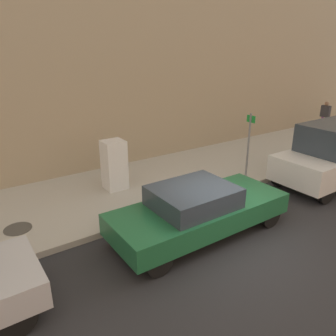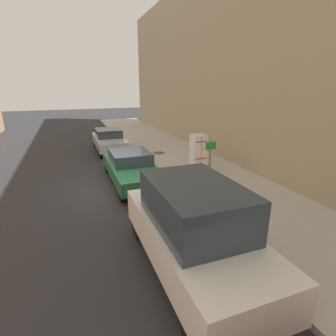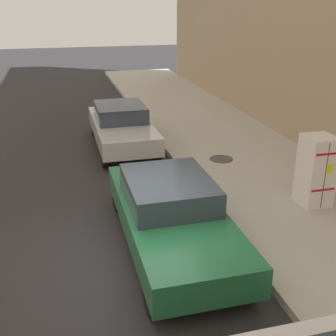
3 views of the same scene
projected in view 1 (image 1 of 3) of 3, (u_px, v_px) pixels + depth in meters
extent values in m
plane|color=#28282B|center=(225.00, 240.00, 8.33)|extent=(80.00, 80.00, 0.00)
cube|color=#B2ADA0|center=(144.00, 185.00, 11.42)|extent=(4.37, 44.00, 0.17)
cube|color=tan|center=(95.00, 26.00, 12.10)|extent=(2.13, 39.60, 10.69)
cube|color=white|center=(114.00, 165.00, 10.71)|extent=(0.66, 0.69, 1.64)
cube|color=black|center=(124.00, 163.00, 10.90)|extent=(0.01, 0.01, 1.55)
cube|color=yellow|center=(123.00, 157.00, 10.90)|extent=(0.16, 0.01, 0.22)
cube|color=red|center=(123.00, 148.00, 10.72)|extent=(0.60, 0.01, 0.05)
cube|color=red|center=(124.00, 172.00, 11.01)|extent=(0.60, 0.01, 0.05)
cylinder|color=#47443F|center=(18.00, 229.00, 8.50)|extent=(0.70, 0.70, 0.02)
cylinder|color=slate|center=(248.00, 146.00, 11.49)|extent=(0.07, 0.07, 2.33)
cube|color=#198C33|center=(251.00, 119.00, 11.16)|extent=(0.36, 0.02, 0.24)
cylinder|color=#7A3D7F|center=(322.00, 124.00, 18.21)|extent=(0.14, 0.14, 0.82)
cylinder|color=#7A3D7F|center=(325.00, 125.00, 18.05)|extent=(0.14, 0.14, 0.82)
cube|color=#333338|center=(326.00, 111.00, 17.88)|extent=(0.48, 0.22, 0.62)
sphere|color=#8C664C|center=(327.00, 104.00, 17.73)|extent=(0.22, 0.22, 0.22)
cylinder|color=black|center=(14.00, 318.00, 5.46)|extent=(0.22, 0.73, 0.73)
cube|color=#1E6038|center=(200.00, 213.00, 8.43)|extent=(1.85, 4.75, 0.55)
cube|color=#2D3842|center=(193.00, 197.00, 8.12)|extent=(1.63, 2.00, 0.50)
cylinder|color=black|center=(228.00, 195.00, 10.10)|extent=(0.22, 0.65, 0.65)
cylinder|color=black|center=(270.00, 215.00, 8.87)|extent=(0.22, 0.65, 0.65)
cylinder|color=black|center=(124.00, 230.00, 8.19)|extent=(0.22, 0.65, 0.65)
cylinder|color=black|center=(158.00, 262.00, 6.96)|extent=(0.22, 0.65, 0.65)
cube|color=silver|center=(334.00, 162.00, 11.64)|extent=(1.97, 4.79, 0.85)
cylinder|color=black|center=(336.00, 158.00, 13.40)|extent=(0.22, 0.71, 0.71)
cylinder|color=black|center=(280.00, 176.00, 11.50)|extent=(0.22, 0.71, 0.71)
cylinder|color=black|center=(325.00, 193.00, 10.18)|extent=(0.22, 0.71, 0.71)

